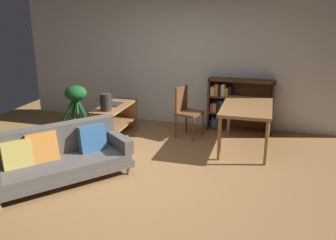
{
  "coord_description": "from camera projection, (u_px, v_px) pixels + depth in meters",
  "views": [
    {
      "loc": [
        1.69,
        -4.36,
        2.32
      ],
      "look_at": [
        0.31,
        0.49,
        0.74
      ],
      "focal_mm": 38.62,
      "sensor_mm": 36.0,
      "label": 1
    }
  ],
  "objects": [
    {
      "name": "dining_table",
      "position": [
        247.0,
        110.0,
        6.02
      ],
      "size": [
        0.81,
        1.35,
        0.75
      ],
      "color": "olive",
      "rests_on": "ground_plane"
    },
    {
      "name": "media_console",
      "position": [
        114.0,
        123.0,
        6.6
      ],
      "size": [
        0.45,
        1.17,
        0.62
      ],
      "color": "olive",
      "rests_on": "ground_plane"
    },
    {
      "name": "potted_floor_plant",
      "position": [
        76.0,
        103.0,
        6.87
      ],
      "size": [
        0.5,
        0.48,
        0.91
      ],
      "color": "brown",
      "rests_on": "ground_plane"
    },
    {
      "name": "desk_speaker",
      "position": [
        106.0,
        102.0,
        6.16
      ],
      "size": [
        0.19,
        0.19,
        0.3
      ],
      "color": "#2D2823",
      "rests_on": "media_console"
    },
    {
      "name": "back_wall_panel",
      "position": [
        183.0,
        58.0,
        7.21
      ],
      "size": [
        6.8,
        0.1,
        2.7
      ],
      "primitive_type": "cube",
      "color": "silver",
      "rests_on": "ground_plane"
    },
    {
      "name": "bookshelf",
      "position": [
        235.0,
        104.0,
        7.02
      ],
      "size": [
        1.25,
        0.28,
        1.01
      ],
      "color": "#56351E",
      "rests_on": "ground_plane"
    },
    {
      "name": "open_laptop",
      "position": [
        111.0,
        103.0,
        6.59
      ],
      "size": [
        0.41,
        0.3,
        0.11
      ],
      "color": "#333338",
      "rests_on": "media_console"
    },
    {
      "name": "ground_plane",
      "position": [
        138.0,
        178.0,
        5.14
      ],
      "size": [
        8.16,
        8.16,
        0.0
      ],
      "primitive_type": "plane",
      "color": "#9E7042"
    },
    {
      "name": "fabric_couch",
      "position": [
        58.0,
        156.0,
        5.0
      ],
      "size": [
        1.8,
        1.94,
        0.74
      ],
      "color": "olive",
      "rests_on": "ground_plane"
    },
    {
      "name": "dining_chair_near",
      "position": [
        186.0,
        109.0,
        6.67
      ],
      "size": [
        0.51,
        0.53,
        0.93
      ],
      "color": "brown",
      "rests_on": "ground_plane"
    }
  ]
}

